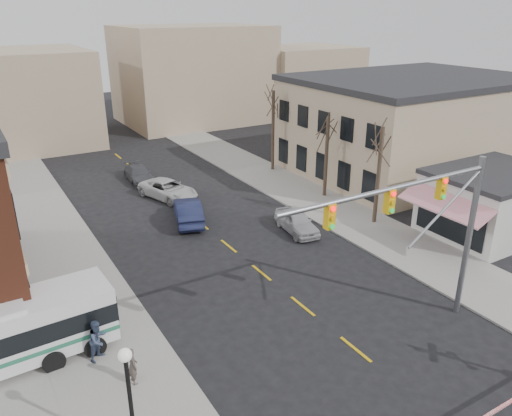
{
  "coord_description": "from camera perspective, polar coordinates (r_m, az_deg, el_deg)",
  "views": [
    {
      "loc": [
        -13.11,
        -11.31,
        14.09
      ],
      "look_at": [
        0.37,
        11.23,
        3.5
      ],
      "focal_mm": 35.0,
      "sensor_mm": 36.0,
      "label": 1
    }
  ],
  "objects": [
    {
      "name": "car_a",
      "position": [
        33.59,
        4.68,
        -1.57
      ],
      "size": [
        2.27,
        4.43,
        1.44
      ],
      "primitive_type": "imported",
      "rotation": [
        0.0,
        0.0,
        -0.14
      ],
      "color": "#A3A2A6",
      "rests_on": "ground"
    },
    {
      "name": "tan_building",
      "position": [
        48.06,
        17.24,
        9.18
      ],
      "size": [
        20.3,
        15.3,
        8.5
      ],
      "color": "tan",
      "rests_on": "ground"
    },
    {
      "name": "sidewalk_west",
      "position": [
        34.5,
        -22.14,
        -3.78
      ],
      "size": [
        5.0,
        60.0,
        0.12
      ],
      "primitive_type": "cube",
      "color": "gray",
      "rests_on": "ground"
    },
    {
      "name": "tree_east_c",
      "position": [
        45.62,
        1.95,
        8.81
      ],
      "size": [
        0.28,
        0.28,
        7.2
      ],
      "color": "#382B21",
      "rests_on": "sidewalk_east"
    },
    {
      "name": "traffic_signal_mast",
      "position": [
        22.57,
        19.25,
        -0.9
      ],
      "size": [
        10.98,
        0.3,
        8.0
      ],
      "color": "gray",
      "rests_on": "ground"
    },
    {
      "name": "street_lamp",
      "position": [
        17.01,
        -14.42,
        -18.66
      ],
      "size": [
        0.44,
        0.44,
        4.32
      ],
      "color": "black",
      "rests_on": "sidewalk_west"
    },
    {
      "name": "car_c",
      "position": [
        39.99,
        -10.01,
        2.09
      ],
      "size": [
        3.97,
        5.73,
        1.45
      ],
      "primitive_type": "imported",
      "rotation": [
        0.0,
        0.0,
        0.33
      ],
      "color": "#BEBEBE",
      "rests_on": "ground"
    },
    {
      "name": "tree_east_b",
      "position": [
        39.34,
        8.04,
        5.78
      ],
      "size": [
        0.28,
        0.28,
        6.3
      ],
      "color": "#382B21",
      "rests_on": "sidewalk_east"
    },
    {
      "name": "car_d",
      "position": [
        44.49,
        -13.24,
        3.8
      ],
      "size": [
        2.12,
        4.68,
        1.33
      ],
      "primitive_type": "imported",
      "rotation": [
        0.0,
        0.0,
        -0.06
      ],
      "color": "#434448",
      "rests_on": "ground"
    },
    {
      "name": "sidewalk_east",
      "position": [
        41.09,
        4.65,
        1.92
      ],
      "size": [
        5.0,
        60.0,
        0.12
      ],
      "primitive_type": "cube",
      "color": "gray",
      "rests_on": "ground"
    },
    {
      "name": "pedestrian_near",
      "position": [
        21.25,
        -13.92,
        -17.08
      ],
      "size": [
        0.4,
        0.6,
        1.62
      ],
      "primitive_type": "imported",
      "rotation": [
        0.0,
        0.0,
        1.6
      ],
      "color": "#4F453F",
      "rests_on": "sidewalk_west"
    },
    {
      "name": "car_b",
      "position": [
        35.24,
        -7.76,
        -0.37
      ],
      "size": [
        3.18,
        5.29,
        1.65
      ],
      "primitive_type": "imported",
      "rotation": [
        0.0,
        0.0,
        2.83
      ],
      "color": "#181D3C",
      "rests_on": "ground"
    },
    {
      "name": "pedestrian_far",
      "position": [
        22.77,
        -17.61,
        -14.16
      ],
      "size": [
        1.15,
        1.1,
        1.87
      ],
      "primitive_type": "imported",
      "rotation": [
        0.0,
        0.0,
        0.62
      ],
      "color": "#34415B",
      "rests_on": "sidewalk_west"
    },
    {
      "name": "ground",
      "position": [
        22.32,
        14.87,
        -18.06
      ],
      "size": [
        160.0,
        160.0,
        0.0
      ],
      "primitive_type": "plane",
      "color": "black",
      "rests_on": "ground"
    },
    {
      "name": "tree_east_a",
      "position": [
        34.83,
        13.81,
        3.6
      ],
      "size": [
        0.28,
        0.28,
        6.75
      ],
      "color": "#382B21",
      "rests_on": "sidewalk_east"
    },
    {
      "name": "awning_shop",
      "position": [
        36.38,
        25.32,
        0.63
      ],
      "size": [
        9.74,
        6.2,
        4.3
      ],
      "color": "beige",
      "rests_on": "ground"
    }
  ]
}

